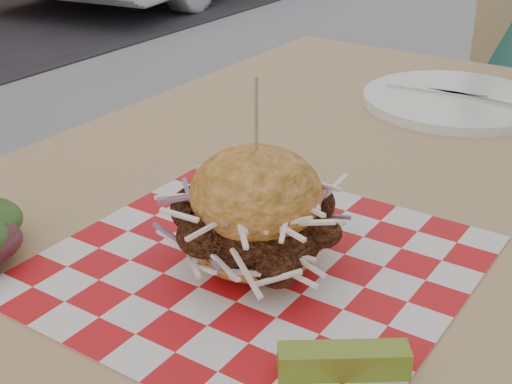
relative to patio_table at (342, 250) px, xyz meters
The scene contains 5 objects.
patio_table is the anchor object (origin of this frame).
paper_liner 0.21m from the patio_table, 88.23° to the right, with size 0.36×0.36×0.00m, color red.
sandwich 0.23m from the patio_table, 88.23° to the right, with size 0.16×0.16×0.18m.
pickle_spear 0.33m from the patio_table, 63.09° to the right, with size 0.10×0.02×0.02m, color olive.
place_setting 0.36m from the patio_table, 89.99° to the left, with size 0.27×0.27×0.02m.
Camera 1 is at (0.53, -0.91, 1.10)m, focal length 50.00 mm.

